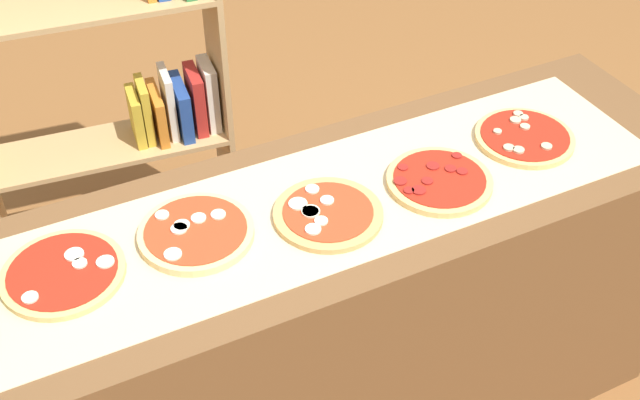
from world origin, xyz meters
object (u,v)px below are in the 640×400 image
object	(u,v)px
pizza_mozzarella_1	(196,232)
pizza_mushroom_4	(525,138)
pizza_pepperoni_3	(439,181)
bookshelf	(131,98)
pizza_mozzarella_0	(63,273)
pizza_mozzarella_2	(327,214)

from	to	relation	value
pizza_mozzarella_1	pizza_mushroom_4	world-z (taller)	pizza_mozzarella_1
pizza_pepperoni_3	pizza_mushroom_4	size ratio (longest dim) A/B	1.01
pizza_mushroom_4	bookshelf	world-z (taller)	bookshelf
pizza_mozzarella_1	pizza_mushroom_4	bearing A→B (deg)	-2.11
pizza_mozzarella_1	bookshelf	distance (m)	1.01
pizza_pepperoni_3	bookshelf	world-z (taller)	bookshelf
pizza_pepperoni_3	pizza_mushroom_4	xyz separation A→B (m)	(0.31, 0.05, -0.00)
pizza_mozzarella_0	pizza_mozzarella_1	size ratio (longest dim) A/B	1.01
pizza_mozzarella_2	pizza_pepperoni_3	world-z (taller)	same
pizza_mozzarella_1	pizza_mozzarella_2	size ratio (longest dim) A/B	1.02
pizza_pepperoni_3	pizza_mozzarella_0	bearing A→B (deg)	174.23
pizza_mozzarella_1	pizza_mozzarella_2	bearing A→B (deg)	-13.43
pizza_pepperoni_3	bookshelf	distance (m)	1.21
pizza_mozzarella_2	bookshelf	xyz separation A→B (m)	(-0.22, 1.05, -0.23)
pizza_mozzarella_2	bookshelf	world-z (taller)	bookshelf
pizza_mozzarella_0	pizza_mozzarella_1	bearing A→B (deg)	-1.33
pizza_mozzarella_0	pizza_mozzarella_2	distance (m)	0.62
pizza_mozzarella_0	bookshelf	size ratio (longest dim) A/B	0.17
pizza_mushroom_4	bookshelf	size ratio (longest dim) A/B	0.16
pizza_mozzarella_2	pizza_pepperoni_3	size ratio (longest dim) A/B	0.99
pizza_mozzarella_2	pizza_mozzarella_0	bearing A→B (deg)	172.53
pizza_mozzarella_0	pizza_pepperoni_3	size ratio (longest dim) A/B	1.02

